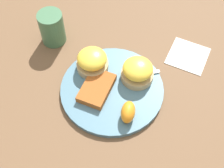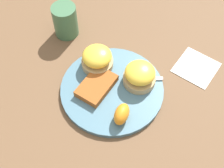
{
  "view_description": "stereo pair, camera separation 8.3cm",
  "coord_description": "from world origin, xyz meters",
  "px_view_note": "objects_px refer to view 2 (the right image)",
  "views": [
    {
      "loc": [
        -0.45,
        -0.03,
        0.73
      ],
      "look_at": [
        0.0,
        0.0,
        0.03
      ],
      "focal_mm": 50.0,
      "sensor_mm": 36.0,
      "label": 1
    },
    {
      "loc": [
        -0.44,
        -0.11,
        0.73
      ],
      "look_at": [
        0.0,
        0.0,
        0.03
      ],
      "focal_mm": 50.0,
      "sensor_mm": 36.0,
      "label": 2
    }
  ],
  "objects_px": {
    "sandwich_benedict_left": "(140,75)",
    "hashbrown_patty": "(97,86)",
    "fork": "(120,80)",
    "sandwich_benedict_right": "(97,59)",
    "orange_wedge": "(122,114)",
    "cup": "(65,20)"
  },
  "relations": [
    {
      "from": "orange_wedge",
      "to": "fork",
      "type": "relative_size",
      "value": 0.29
    },
    {
      "from": "cup",
      "to": "fork",
      "type": "bearing_deg",
      "value": -125.92
    },
    {
      "from": "orange_wedge",
      "to": "hashbrown_patty",
      "type": "bearing_deg",
      "value": 49.48
    },
    {
      "from": "hashbrown_patty",
      "to": "fork",
      "type": "distance_m",
      "value": 0.07
    },
    {
      "from": "sandwich_benedict_right",
      "to": "orange_wedge",
      "type": "height_order",
      "value": "sandwich_benedict_right"
    },
    {
      "from": "sandwich_benedict_left",
      "to": "cup",
      "type": "distance_m",
      "value": 0.29
    },
    {
      "from": "cup",
      "to": "hashbrown_patty",
      "type": "bearing_deg",
      "value": -141.51
    },
    {
      "from": "orange_wedge",
      "to": "fork",
      "type": "xyz_separation_m",
      "value": [
        0.11,
        0.03,
        -0.02
      ]
    },
    {
      "from": "sandwich_benedict_right",
      "to": "sandwich_benedict_left",
      "type": "bearing_deg",
      "value": -101.7
    },
    {
      "from": "sandwich_benedict_right",
      "to": "hashbrown_patty",
      "type": "distance_m",
      "value": 0.08
    },
    {
      "from": "sandwich_benedict_left",
      "to": "fork",
      "type": "bearing_deg",
      "value": 101.28
    },
    {
      "from": "sandwich_benedict_left",
      "to": "fork",
      "type": "relative_size",
      "value": 0.44
    },
    {
      "from": "sandwich_benedict_left",
      "to": "hashbrown_patty",
      "type": "height_order",
      "value": "sandwich_benedict_left"
    },
    {
      "from": "sandwich_benedict_right",
      "to": "hashbrown_patty",
      "type": "relative_size",
      "value": 0.81
    },
    {
      "from": "hashbrown_patty",
      "to": "orange_wedge",
      "type": "distance_m",
      "value": 0.11
    },
    {
      "from": "sandwich_benedict_left",
      "to": "hashbrown_patty",
      "type": "relative_size",
      "value": 0.81
    },
    {
      "from": "orange_wedge",
      "to": "sandwich_benedict_right",
      "type": "bearing_deg",
      "value": 35.17
    },
    {
      "from": "sandwich_benedict_left",
      "to": "orange_wedge",
      "type": "relative_size",
      "value": 1.49
    },
    {
      "from": "sandwich_benedict_right",
      "to": "orange_wedge",
      "type": "bearing_deg",
      "value": -144.83
    },
    {
      "from": "hashbrown_patty",
      "to": "cup",
      "type": "xyz_separation_m",
      "value": [
        0.19,
        0.15,
        0.03
      ]
    },
    {
      "from": "sandwich_benedict_right",
      "to": "hashbrown_patty",
      "type": "bearing_deg",
      "value": -166.22
    },
    {
      "from": "sandwich_benedict_right",
      "to": "fork",
      "type": "xyz_separation_m",
      "value": [
        -0.04,
        -0.07,
        -0.03
      ]
    }
  ]
}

